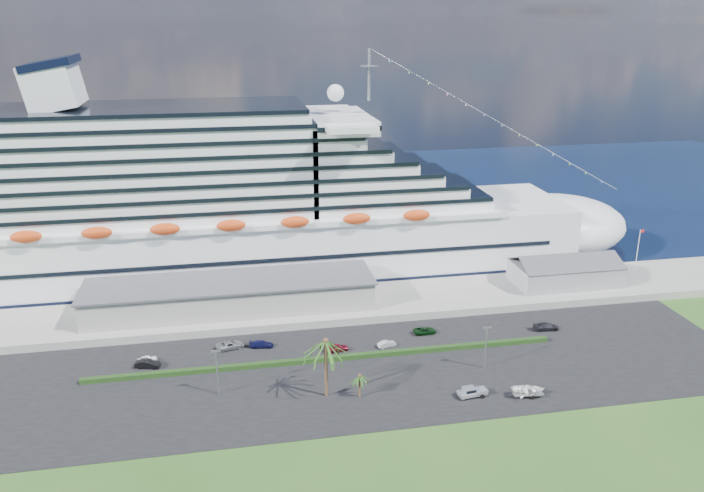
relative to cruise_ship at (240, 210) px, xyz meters
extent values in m
plane|color=#264F1A|center=(21.53, -64.00, -16.69)|extent=(420.00, 420.00, 0.00)
cube|color=black|center=(21.53, -53.00, -16.63)|extent=(140.00, 38.00, 0.12)
cube|color=gray|center=(21.53, -24.00, -15.79)|extent=(240.00, 20.00, 1.80)
cube|color=black|center=(21.53, 66.00, -16.68)|extent=(420.00, 160.00, 0.02)
cube|color=silver|center=(1.53, 0.00, -8.69)|extent=(160.00, 30.00, 16.00)
ellipsoid|color=silver|center=(81.53, 0.00, -8.69)|extent=(40.00, 30.00, 16.00)
cube|color=black|center=(1.53, 0.00, -15.49)|extent=(164.00, 30.60, 2.40)
cube|color=silver|center=(-10.47, 0.00, 12.91)|extent=(128.00, 26.00, 24.80)
cube|color=silver|center=(24.33, 0.00, 20.71)|extent=(14.00, 38.00, 3.20)
cube|color=silver|center=(-38.47, 0.00, 30.31)|extent=(11.58, 14.00, 11.58)
cylinder|color=gray|center=(31.53, 0.00, 31.31)|extent=(0.70, 0.70, 12.00)
ellipsoid|color=red|center=(-2.47, -15.80, 1.11)|extent=(90.00, 2.40, 2.60)
ellipsoid|color=red|center=(-2.47, 15.80, 1.11)|extent=(90.00, 2.40, 2.60)
cube|color=black|center=(1.53, 0.00, -7.89)|extent=(144.00, 30.40, 0.90)
cube|color=gray|center=(-3.47, -24.00, -11.89)|extent=(60.00, 14.00, 6.00)
cube|color=#4C4C54|center=(-3.47, -24.00, -8.79)|extent=(61.00, 15.00, 0.40)
cube|color=gray|center=(73.53, -24.00, -12.49)|extent=(24.00, 12.00, 4.80)
cube|color=#4C4C54|center=(73.53, -27.00, -8.89)|extent=(24.00, 6.31, 2.74)
cube|color=#4C4C54|center=(73.53, -21.00, -8.89)|extent=(24.00, 6.31, 2.74)
cylinder|color=silver|center=(91.53, -24.00, -8.89)|extent=(0.16, 0.16, 12.00)
cube|color=red|center=(92.03, -24.00, -3.29)|extent=(1.00, 0.04, 0.70)
cube|color=black|center=(13.53, -48.00, -16.12)|extent=(88.00, 1.10, 0.90)
cylinder|color=gray|center=(-6.47, -56.00, -12.57)|extent=(0.24, 0.24, 8.00)
cube|color=gray|center=(-6.47, -56.00, -8.47)|extent=(1.60, 0.35, 0.35)
cylinder|color=gray|center=(41.53, -56.00, -12.57)|extent=(0.24, 0.24, 8.00)
cube|color=gray|center=(41.53, -56.00, -8.47)|extent=(1.60, 0.35, 0.35)
cylinder|color=#47301E|center=(11.53, -60.00, -11.44)|extent=(0.54, 0.54, 10.50)
sphere|color=#47301E|center=(11.53, -60.00, -6.19)|extent=(0.98, 0.98, 0.98)
cylinder|color=#47301E|center=(17.03, -61.50, -14.59)|extent=(0.35, 0.35, 4.20)
sphere|color=#47301E|center=(17.03, -61.50, -12.49)|extent=(0.73, 0.73, 0.73)
imported|color=white|center=(-19.49, -42.04, -15.96)|extent=(3.86, 2.24, 1.24)
imported|color=black|center=(-19.16, -44.27, -15.82)|extent=(4.85, 2.63, 1.52)
imported|color=gray|center=(-4.17, -39.49, -15.83)|extent=(5.79, 3.75, 1.48)
imported|color=#131443|center=(1.81, -40.04, -15.90)|extent=(4.86, 2.50, 1.35)
imported|color=maroon|center=(16.00, -44.50, -15.82)|extent=(4.59, 2.33, 1.50)
imported|color=silver|center=(25.87, -44.49, -15.96)|extent=(3.92, 2.20, 1.22)
imported|color=black|center=(34.80, -40.36, -15.93)|extent=(4.65, 2.15, 1.29)
imported|color=#222227|center=(59.68, -43.34, -15.81)|extent=(5.37, 2.47, 1.52)
cylinder|color=black|center=(34.11, -65.87, -16.21)|extent=(0.76, 0.34, 0.73)
cylinder|color=black|center=(34.11, -64.13, -16.21)|extent=(0.76, 0.34, 0.73)
cylinder|color=black|center=(37.31, -65.87, -16.21)|extent=(0.76, 0.34, 0.73)
cylinder|color=black|center=(37.31, -64.13, -16.21)|extent=(0.76, 0.34, 0.73)
cube|color=silver|center=(35.85, -65.00, -15.89)|extent=(5.11, 2.40, 0.64)
cube|color=silver|center=(37.17, -65.00, -15.52)|extent=(2.39, 2.03, 0.50)
cube|color=silver|center=(35.21, -65.00, -15.25)|extent=(2.20, 1.96, 0.87)
cube|color=black|center=(35.21, -65.00, -15.16)|extent=(2.02, 1.98, 0.50)
cube|color=silver|center=(33.75, -65.00, -15.71)|extent=(1.02, 1.82, 0.32)
cube|color=gray|center=(45.10, -66.75, -15.96)|extent=(5.33, 2.48, 0.13)
cylinder|color=gray|center=(42.76, -66.75, -15.96)|extent=(2.45, 0.37, 0.09)
cylinder|color=black|center=(45.55, -67.76, -16.22)|extent=(0.74, 0.33, 0.72)
cylinder|color=black|center=(45.55, -65.75, -16.22)|extent=(0.74, 0.33, 0.72)
imported|color=white|center=(45.10, -66.75, -15.31)|extent=(6.09, 4.67, 1.17)
camera|label=1|loc=(-3.38, -161.10, 45.45)|focal=35.00mm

